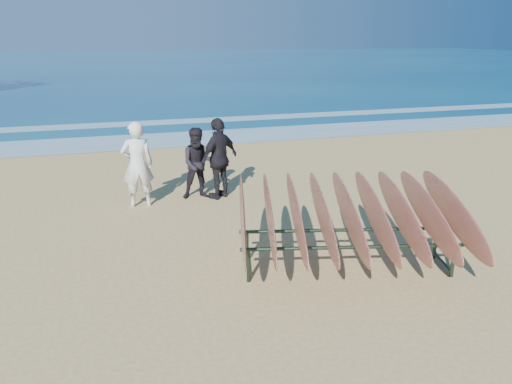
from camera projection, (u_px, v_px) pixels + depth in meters
ground at (271, 267)px, 7.59m from camera, size 120.00×120.00×0.00m
ocean at (120, 64)px, 57.72m from camera, size 160.00×160.00×0.00m
foam_near at (176, 139)px, 16.70m from camera, size 160.00×160.00×0.00m
foam_far at (163, 122)px, 19.89m from camera, size 160.00×160.00×0.00m
surfboard_rack at (349, 215)px, 7.25m from camera, size 3.71×3.31×1.38m
person_white at (137, 165)px, 10.01m from camera, size 0.64×0.42×1.75m
person_dark_a at (199, 164)px, 10.55m from camera, size 0.78×0.63×1.52m
person_dark_b at (219, 159)px, 10.54m from camera, size 1.08×0.91×1.73m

